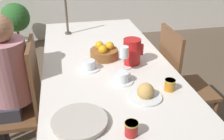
{
  "coord_description": "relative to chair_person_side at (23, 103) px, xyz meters",
  "views": [
    {
      "loc": [
        -0.29,
        -1.69,
        1.59
      ],
      "look_at": [
        0.0,
        -0.29,
        0.82
      ],
      "focal_mm": 40.0,
      "sensor_mm": 36.0,
      "label": 1
    }
  ],
  "objects": [
    {
      "name": "ground_plane",
      "position": [
        0.63,
        0.08,
        -0.5
      ],
      "size": [
        20.0,
        20.0,
        0.0
      ],
      "primitive_type": "plane",
      "color": "brown"
    },
    {
      "name": "dining_table",
      "position": [
        0.63,
        0.08,
        0.17
      ],
      "size": [
        0.91,
        1.93,
        0.77
      ],
      "color": "silver",
      "rests_on": "ground_plane"
    },
    {
      "name": "chair_person_side",
      "position": [
        0.0,
        0.0,
        0.0
      ],
      "size": [
        0.42,
        0.42,
        0.97
      ],
      "rotation": [
        0.0,
        0.0,
        1.57
      ],
      "color": "brown",
      "rests_on": "ground_plane"
    },
    {
      "name": "chair_opposite",
      "position": [
        1.27,
        0.04,
        0.0
      ],
      "size": [
        0.42,
        0.42,
        0.97
      ],
      "rotation": [
        0.0,
        0.0,
        -1.57
      ],
      "color": "brown",
      "rests_on": "ground_plane"
    },
    {
      "name": "person_seated",
      "position": [
        -0.09,
        0.03,
        0.19
      ],
      "size": [
        0.39,
        0.41,
        1.17
      ],
      "rotation": [
        0.0,
        0.0,
        1.57
      ],
      "color": "#33333D",
      "rests_on": "ground_plane"
    },
    {
      "name": "red_pitcher",
      "position": [
        0.81,
        -0.04,
        0.36
      ],
      "size": [
        0.15,
        0.13,
        0.19
      ],
      "color": "red",
      "rests_on": "dining_table"
    },
    {
      "name": "wine_glass_water",
      "position": [
        0.73,
        -0.16,
        0.41
      ],
      "size": [
        0.06,
        0.06,
        0.18
      ],
      "color": "white",
      "rests_on": "dining_table"
    },
    {
      "name": "teacup_near_person",
      "position": [
        0.68,
        -0.29,
        0.3
      ],
      "size": [
        0.15,
        0.15,
        0.07
      ],
      "color": "silver",
      "rests_on": "dining_table"
    },
    {
      "name": "teacup_across",
      "position": [
        0.5,
        -0.08,
        0.3
      ],
      "size": [
        0.15,
        0.15,
        0.07
      ],
      "color": "silver",
      "rests_on": "dining_table"
    },
    {
      "name": "serving_tray",
      "position": [
        0.38,
        -0.65,
        0.29
      ],
      "size": [
        0.28,
        0.28,
        0.03
      ],
      "color": "#B7B2A8",
      "rests_on": "dining_table"
    },
    {
      "name": "bread_plate",
      "position": [
        0.77,
        -0.49,
        0.3
      ],
      "size": [
        0.19,
        0.19,
        0.1
      ],
      "color": "silver",
      "rests_on": "dining_table"
    },
    {
      "name": "jam_jar_amber",
      "position": [
        0.61,
        -0.77,
        0.31
      ],
      "size": [
        0.07,
        0.07,
        0.07
      ],
      "color": "#A81E1E",
      "rests_on": "dining_table"
    },
    {
      "name": "jam_jar_red",
      "position": [
        0.94,
        -0.44,
        0.31
      ],
      "size": [
        0.07,
        0.07,
        0.07
      ],
      "color": "#C67A1E",
      "rests_on": "dining_table"
    },
    {
      "name": "fruit_bowl",
      "position": [
        0.63,
        0.08,
        0.32
      ],
      "size": [
        0.21,
        0.21,
        0.12
      ],
      "color": "brown",
      "rests_on": "dining_table"
    },
    {
      "name": "candlestick_tall",
      "position": [
        0.39,
        0.69,
        0.43
      ],
      "size": [
        0.06,
        0.06,
        0.4
      ],
      "color": "#4C4238",
      "rests_on": "dining_table"
    },
    {
      "name": "potted_plant",
      "position": [
        -0.34,
        2.32,
        -0.06
      ],
      "size": [
        0.43,
        0.43,
        0.73
      ],
      "color": "beige",
      "rests_on": "ground_plane"
    }
  ]
}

